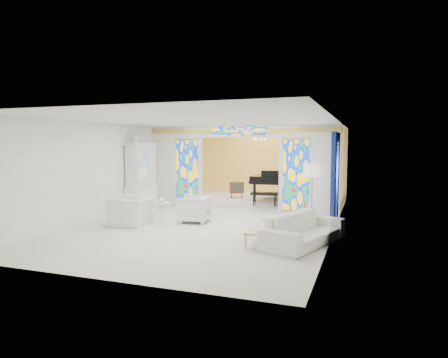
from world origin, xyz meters
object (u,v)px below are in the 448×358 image
at_px(coffee_table, 264,227).
at_px(china_cabinet, 141,178).
at_px(grand_piano, 278,179).
at_px(armchair_left, 132,211).
at_px(tv_console, 237,188).
at_px(sofa, 304,229).
at_px(armchair_right, 194,209).

bearing_deg(coffee_table, china_cabinet, 149.70).
bearing_deg(china_cabinet, grand_piano, 35.89).
bearing_deg(coffee_table, armchair_left, 169.50).
height_order(china_cabinet, coffee_table, china_cabinet).
bearing_deg(tv_console, sofa, -83.26).
bearing_deg(coffee_table, tv_console, 113.53).
distance_m(armchair_left, coffee_table, 4.22).
bearing_deg(tv_console, china_cabinet, -154.18).
relative_size(armchair_right, coffee_table, 0.49).
relative_size(grand_piano, tv_console, 4.55).
xyz_separation_m(armchair_left, sofa, (5.09, -0.69, -0.04)).
distance_m(armchair_left, tv_console, 5.54).
xyz_separation_m(armchair_left, tv_console, (1.49, 5.33, 0.19)).
bearing_deg(grand_piano, armchair_left, -121.82).
bearing_deg(grand_piano, tv_console, 179.78).
bearing_deg(armchair_left, sofa, 74.01).
distance_m(china_cabinet, coffee_table, 6.10).
xyz_separation_m(armchair_left, armchair_right, (1.57, 0.93, -0.00)).
bearing_deg(coffee_table, armchair_right, 146.73).
bearing_deg(armchair_left, grand_piano, 141.11).
distance_m(coffee_table, grand_piano, 6.24).
bearing_deg(tv_console, coffee_table, -90.58).
distance_m(sofa, coffee_table, 0.95).
bearing_deg(tv_console, armchair_right, -113.11).
distance_m(china_cabinet, tv_console, 4.03).
height_order(armchair_left, coffee_table, armchair_left).
height_order(coffee_table, grand_piano, grand_piano).
height_order(china_cabinet, grand_piano, china_cabinet).
xyz_separation_m(armchair_right, tv_console, (-0.08, 4.41, 0.19)).
xyz_separation_m(armchair_right, sofa, (3.52, -1.62, -0.04)).
height_order(armchair_right, grand_piano, grand_piano).
relative_size(armchair_right, grand_piano, 0.30).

